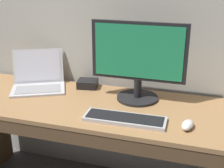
# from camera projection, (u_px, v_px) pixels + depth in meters

# --- Properties ---
(desk) EXTENTS (1.84, 0.62, 0.72)m
(desk) POSITION_uv_depth(u_px,v_px,m) (99.00, 131.00, 1.90)
(desk) COLOR #A87A4C
(desk) RESTS_ON ground
(laptop_silver) EXTENTS (0.44, 0.42, 0.24)m
(laptop_silver) POSITION_uv_depth(u_px,v_px,m) (38.00, 81.00, 2.08)
(laptop_silver) COLOR silver
(laptop_silver) RESTS_ON desk
(external_monitor) EXTENTS (0.58, 0.26, 0.49)m
(external_monitor) POSITION_uv_depth(u_px,v_px,m) (138.00, 61.00, 1.82)
(external_monitor) COLOR black
(external_monitor) RESTS_ON desk
(wired_keyboard) EXTENTS (0.45, 0.15, 0.02)m
(wired_keyboard) POSITION_uv_depth(u_px,v_px,m) (125.00, 119.00, 1.65)
(wired_keyboard) COLOR #BCBCC1
(wired_keyboard) RESTS_ON desk
(computer_mouse) EXTENTS (0.08, 0.12, 0.04)m
(computer_mouse) POSITION_uv_depth(u_px,v_px,m) (188.00, 125.00, 1.56)
(computer_mouse) COLOR white
(computer_mouse) RESTS_ON desk
(external_drive_box) EXTENTS (0.15, 0.13, 0.05)m
(external_drive_box) POSITION_uv_depth(u_px,v_px,m) (88.00, 84.00, 2.10)
(external_drive_box) COLOR black
(external_drive_box) RESTS_ON desk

